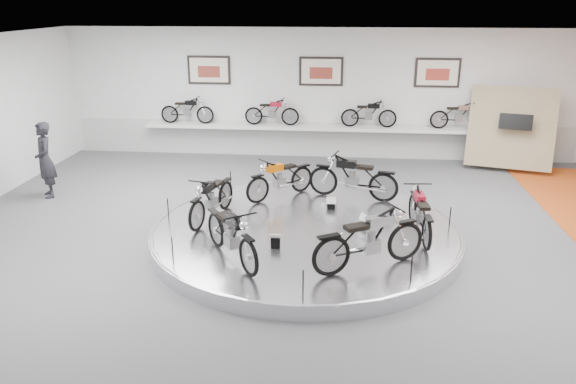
# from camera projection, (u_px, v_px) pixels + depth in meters

# --- Properties ---
(floor) EXTENTS (16.00, 16.00, 0.00)m
(floor) POSITION_uv_depth(u_px,v_px,m) (304.00, 246.00, 11.50)
(floor) COLOR #565659
(floor) RESTS_ON ground
(ceiling) EXTENTS (16.00, 16.00, 0.00)m
(ceiling) POSITION_uv_depth(u_px,v_px,m) (306.00, 45.00, 10.20)
(ceiling) COLOR white
(ceiling) RESTS_ON wall_back
(wall_back) EXTENTS (16.00, 0.00, 16.00)m
(wall_back) POSITION_uv_depth(u_px,v_px,m) (321.00, 94.00, 17.44)
(wall_back) COLOR white
(wall_back) RESTS_ON floor
(dado_band) EXTENTS (15.68, 0.04, 1.10)m
(dado_band) POSITION_uv_depth(u_px,v_px,m) (320.00, 140.00, 17.89)
(dado_band) COLOR #BCBCBA
(dado_band) RESTS_ON floor
(display_platform) EXTENTS (6.40, 6.40, 0.30)m
(display_platform) POSITION_uv_depth(u_px,v_px,m) (305.00, 234.00, 11.74)
(display_platform) COLOR silver
(display_platform) RESTS_ON floor
(platform_rim) EXTENTS (6.40, 6.40, 0.10)m
(platform_rim) POSITION_uv_depth(u_px,v_px,m) (306.00, 228.00, 11.70)
(platform_rim) COLOR #B2B2BA
(platform_rim) RESTS_ON display_platform
(shelf) EXTENTS (11.00, 0.55, 0.10)m
(shelf) POSITION_uv_depth(u_px,v_px,m) (320.00, 128.00, 17.48)
(shelf) COLOR silver
(shelf) RESTS_ON wall_back
(poster_left) EXTENTS (1.35, 0.06, 0.88)m
(poster_left) POSITION_uv_depth(u_px,v_px,m) (209.00, 70.00, 17.49)
(poster_left) COLOR white
(poster_left) RESTS_ON wall_back
(poster_center) EXTENTS (1.35, 0.06, 0.88)m
(poster_center) POSITION_uv_depth(u_px,v_px,m) (321.00, 71.00, 17.17)
(poster_center) COLOR white
(poster_center) RESTS_ON wall_back
(poster_right) EXTENTS (1.35, 0.06, 0.88)m
(poster_right) POSITION_uv_depth(u_px,v_px,m) (437.00, 73.00, 16.85)
(poster_right) COLOR white
(poster_right) RESTS_ON wall_back
(display_panel) EXTENTS (2.56, 1.52, 2.30)m
(display_panel) POSITION_uv_depth(u_px,v_px,m) (511.00, 128.00, 16.32)
(display_panel) COLOR #958462
(display_panel) RESTS_ON floor
(shelf_bike_a) EXTENTS (1.22, 0.43, 0.73)m
(shelf_bike_a) POSITION_uv_depth(u_px,v_px,m) (187.00, 112.00, 17.73)
(shelf_bike_a) COLOR black
(shelf_bike_a) RESTS_ON shelf
(shelf_bike_b) EXTENTS (1.22, 0.43, 0.73)m
(shelf_bike_b) POSITION_uv_depth(u_px,v_px,m) (272.00, 114.00, 17.48)
(shelf_bike_b) COLOR maroon
(shelf_bike_b) RESTS_ON shelf
(shelf_bike_c) EXTENTS (1.22, 0.43, 0.73)m
(shelf_bike_c) POSITION_uv_depth(u_px,v_px,m) (369.00, 115.00, 17.21)
(shelf_bike_c) COLOR black
(shelf_bike_c) RESTS_ON shelf
(shelf_bike_d) EXTENTS (1.22, 0.43, 0.73)m
(shelf_bike_d) POSITION_uv_depth(u_px,v_px,m) (459.00, 117.00, 16.96)
(shelf_bike_d) COLOR #ABABAF
(shelf_bike_d) RESTS_ON shelf
(bike_a) EXTENTS (1.93, 1.08, 1.08)m
(bike_a) POSITION_uv_depth(u_px,v_px,m) (353.00, 177.00, 13.20)
(bike_a) COLOR black
(bike_a) RESTS_ON display_platform
(bike_b) EXTENTS (1.60, 1.58, 0.98)m
(bike_b) POSITION_uv_depth(u_px,v_px,m) (280.00, 178.00, 13.28)
(bike_b) COLOR #C45800
(bike_b) RESTS_ON display_platform
(bike_c) EXTENTS (0.99, 1.79, 1.00)m
(bike_c) POSITION_uv_depth(u_px,v_px,m) (212.00, 198.00, 11.93)
(bike_c) COLOR black
(bike_c) RESTS_ON display_platform
(bike_d) EXTENTS (1.53, 1.79, 1.03)m
(bike_d) POSITION_uv_depth(u_px,v_px,m) (231.00, 234.00, 10.05)
(bike_d) COLOR black
(bike_d) RESTS_ON display_platform
(bike_e) EXTENTS (1.97, 1.51, 1.11)m
(bike_e) POSITION_uv_depth(u_px,v_px,m) (370.00, 239.00, 9.74)
(bike_e) COLOR #ABABAF
(bike_e) RESTS_ON display_platform
(bike_f) EXTENTS (0.73, 1.71, 0.98)m
(bike_f) POSITION_uv_depth(u_px,v_px,m) (420.00, 213.00, 11.10)
(bike_f) COLOR maroon
(bike_f) RESTS_ON display_platform
(visitor) EXTENTS (0.79, 0.84, 1.93)m
(visitor) POSITION_uv_depth(u_px,v_px,m) (45.00, 160.00, 14.10)
(visitor) COLOR black
(visitor) RESTS_ON floor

